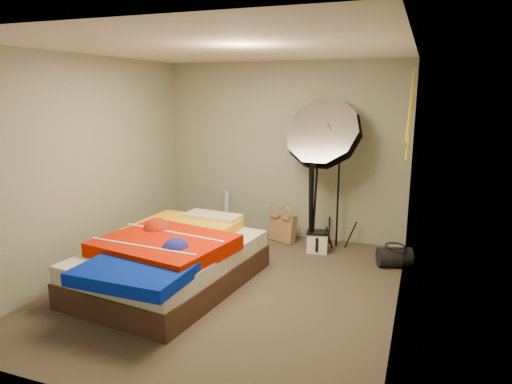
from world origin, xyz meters
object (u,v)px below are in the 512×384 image
at_px(camera_tripod, 312,200).
at_px(camera_case, 317,243).
at_px(tote_bag, 283,228).
at_px(photo_umbrella, 325,136).
at_px(bed, 171,259).
at_px(duffel_bag, 394,257).
at_px(wrapping_roll, 226,211).

bearing_deg(camera_tripod, camera_case, 36.14).
xyz_separation_m(tote_bag, photo_umbrella, (0.57, -0.05, 1.32)).
distance_m(bed, camera_tripod, 1.99).
relative_size(camera_case, duffel_bag, 0.67).
xyz_separation_m(wrapping_roll, photo_umbrella, (1.50, -0.19, 1.21)).
bearing_deg(camera_tripod, photo_umbrella, 75.23).
height_order(camera_case, photo_umbrella, photo_umbrella).
relative_size(wrapping_roll, camera_case, 2.35).
bearing_deg(duffel_bag, camera_case, 150.09).
xyz_separation_m(bed, camera_tripod, (1.19, 1.54, 0.41)).
bearing_deg(wrapping_roll, photo_umbrella, -7.28).
relative_size(photo_umbrella, camera_tripod, 1.70).
relative_size(tote_bag, photo_umbrella, 0.19).
bearing_deg(tote_bag, wrapping_roll, -167.38).
bearing_deg(tote_bag, photo_umbrella, 15.95).
distance_m(tote_bag, camera_tripod, 0.79).
distance_m(bed, photo_umbrella, 2.53).
relative_size(tote_bag, camera_tripod, 0.32).
bearing_deg(bed, camera_case, 51.54).
height_order(wrapping_roll, duffel_bag, wrapping_roll).
bearing_deg(wrapping_roll, bed, -83.32).
bearing_deg(duffel_bag, camera_tripod, 153.51).
xyz_separation_m(camera_case, camera_tripod, (-0.07, -0.05, 0.58)).
bearing_deg(wrapping_roll, duffel_bag, -13.53).
bearing_deg(camera_tripod, tote_bag, 145.70).
bearing_deg(bed, photo_umbrella, 55.20).
relative_size(wrapping_roll, camera_tripod, 0.50).
height_order(wrapping_roll, photo_umbrella, photo_umbrella).
distance_m(wrapping_roll, camera_case, 1.57).
height_order(bed, photo_umbrella, photo_umbrella).
relative_size(tote_bag, bed, 0.17).
bearing_deg(duffel_bag, wrapping_roll, 146.59).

